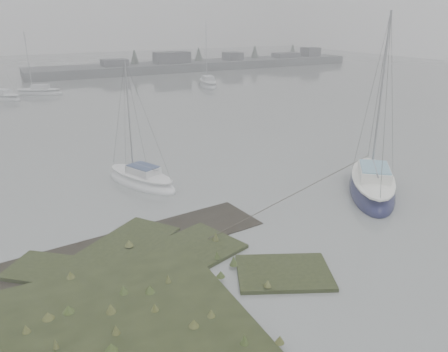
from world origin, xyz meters
TOP-DOWN VIEW (x-y plane):
  - ground at (0.00, 30.00)m, footprint 160.00×160.00m
  - far_shoreline at (26.84, 61.90)m, footprint 60.00×8.00m
  - sailboat_main at (9.60, 4.06)m, footprint 6.50×7.08m
  - sailboat_white at (-1.38, 11.12)m, footprint 3.73×5.62m
  - sailboat_far_a at (-7.45, 44.76)m, footprint 4.84×5.58m
  - sailboat_far_b at (18.15, 42.82)m, footprint 3.73×6.92m
  - sailboat_far_c at (-3.25, 46.33)m, footprint 5.97×4.10m

SIDE VIEW (x-z plane):
  - ground at x=0.00m, z-range 0.00..0.00m
  - sailboat_white at x=-1.38m, z-range -3.55..4.02m
  - sailboat_far_a at x=-7.45m, z-range -3.71..4.20m
  - sailboat_far_c at x=-3.25m, z-range -3.78..4.28m
  - sailboat_far_b at x=18.15m, z-range -4.36..4.94m
  - sailboat_main at x=9.60m, z-range -4.80..5.43m
  - far_shoreline at x=26.84m, z-range -1.22..2.93m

